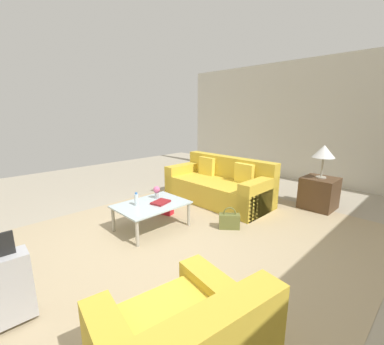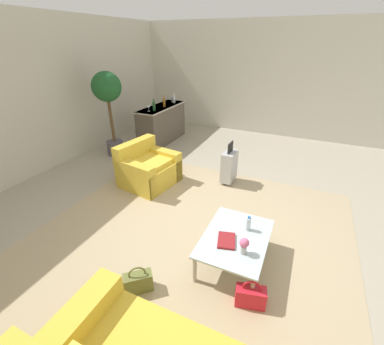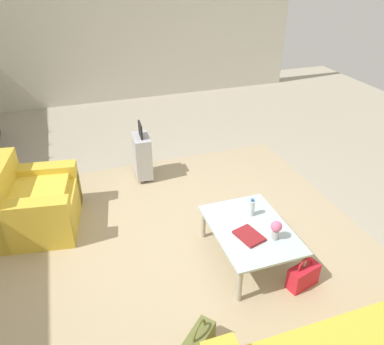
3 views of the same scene
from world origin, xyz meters
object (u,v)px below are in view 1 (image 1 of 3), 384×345
couch (220,186)px  flower_vase (157,191)px  water_bottle (136,199)px  table_lamp (324,152)px  coffee_table_book (161,202)px  side_table (319,193)px  handbag_olive (229,221)px  suitcase_silver (5,289)px  coffee_table (151,206)px  handbag_red (164,207)px

couch → flower_vase: size_ratio=10.61×
water_bottle → table_lamp: bearing=151.9°
coffee_table_book → couch: bearing=171.1°
side_table → handbag_olive: bearing=-18.2°
table_lamp → suitcase_silver: table_lamp is taller
water_bottle → table_lamp: size_ratio=0.33×
table_lamp → coffee_table: bearing=-28.2°
coffee_table_book → side_table: side_table is taller
couch → suitcase_silver: couch is taller
coffee_table_book → handbag_olive: (-0.74, 0.78, -0.30)m
coffee_table_book → table_lamp: table_lamp is taller
handbag_red → coffee_table_book: bearing=46.4°
flower_vase → table_lamp: 3.11m
coffee_table → flower_vase: flower_vase is taller
coffee_table_book → handbag_olive: size_ratio=0.78×
side_table → handbag_olive: side_table is taller
coffee_table → table_lamp: (-2.80, 1.50, 0.72)m
coffee_table_book → suitcase_silver: 2.21m
suitcase_silver → handbag_olive: bearing=176.7°
coffee_table → suitcase_silver: suitcase_silver is taller
flower_vase → handbag_olive: (-0.64, 1.01, -0.40)m
coffee_table → table_lamp: table_lamp is taller
couch → coffee_table_book: (1.68, 0.18, 0.12)m
flower_vase → suitcase_silver: 2.38m
coffee_table → handbag_olive: 1.24m
flower_vase → handbag_red: flower_vase is taller
side_table → handbag_olive: 2.05m
coffee_table → handbag_red: 0.66m
coffee_table → couch: bearing=-176.8°
water_bottle → suitcase_silver: bearing=24.0°
coffee_table → side_table: 3.18m
water_bottle → handbag_red: (-0.71, -0.23, -0.37)m
side_table → suitcase_silver: suitcase_silver is taller
couch → water_bottle: couch is taller
flower_vase → table_lamp: table_lamp is taller
coffee_table_book → coffee_table: bearing=-48.7°
couch → coffee_table: bearing=3.2°
suitcase_silver → couch: bearing=-168.1°
coffee_table_book → handbag_red: 0.64m
flower_vase → handbag_olive: size_ratio=0.57×
suitcase_silver → handbag_red: 2.73m
coffee_table_book → handbag_red: size_ratio=0.78×
coffee_table → handbag_red: (-0.51, -0.33, -0.24)m
side_table → coffee_table_book: bearing=-27.9°
water_bottle → handbag_red: 0.84m
couch → table_lamp: size_ratio=3.52×
couch → water_bottle: (2.00, 0.00, 0.20)m
flower_vase → table_lamp: (-2.58, 1.65, 0.55)m
water_bottle → flower_vase: size_ratio=1.00×
coffee_table → water_bottle: bearing=-26.6°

